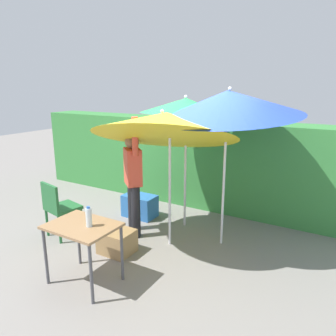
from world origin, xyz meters
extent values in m
plane|color=gray|center=(0.00, 0.00, 0.00)|extent=(24.00, 24.00, 0.00)
cube|color=#38843D|center=(0.00, 1.88, 0.84)|extent=(8.00, 0.70, 1.67)
cylinder|color=silver|center=(0.05, 0.76, 0.93)|extent=(0.04, 0.04, 1.87)
cone|color=green|center=(0.04, 0.77, 1.99)|extent=(1.43, 1.44, 0.36)
sphere|color=silver|center=(0.04, 0.77, 2.14)|extent=(0.05, 0.05, 0.05)
cylinder|color=silver|center=(0.82, 0.48, 0.95)|extent=(0.04, 0.04, 1.90)
cone|color=blue|center=(0.84, 0.47, 2.07)|extent=(2.00, 2.00, 0.58)
sphere|color=silver|center=(0.85, 0.47, 2.26)|extent=(0.05, 0.05, 0.05)
cylinder|color=silver|center=(0.17, 0.06, 0.81)|extent=(0.04, 0.04, 1.62)
cone|color=yellow|center=(0.12, 0.04, 1.78)|extent=(2.08, 2.02, 1.11)
sphere|color=silver|center=(0.07, 0.02, 1.97)|extent=(0.05, 0.05, 0.05)
cylinder|color=black|center=(-0.40, 0.00, 0.41)|extent=(0.14, 0.14, 0.82)
cylinder|color=black|center=(-0.61, 0.19, 0.41)|extent=(0.14, 0.14, 0.82)
cube|color=#E04C38|center=(-0.50, 0.09, 1.10)|extent=(0.42, 0.40, 0.56)
sphere|color=#8C6647|center=(-0.50, 0.09, 1.49)|extent=(0.22, 0.22, 0.22)
cylinder|color=#E04C38|center=(-0.33, -0.06, 1.60)|extent=(0.13, 0.13, 0.56)
cylinder|color=#8C6647|center=(-0.67, 0.25, 1.08)|extent=(0.13, 0.13, 0.52)
cylinder|color=#236633|center=(-1.17, -0.38, 0.22)|extent=(0.04, 0.04, 0.44)
cylinder|color=#236633|center=(-1.55, -0.31, 0.22)|extent=(0.04, 0.04, 0.44)
cylinder|color=#236633|center=(-1.25, -0.76, 0.22)|extent=(0.04, 0.04, 0.44)
cylinder|color=#236633|center=(-1.62, -0.68, 0.22)|extent=(0.04, 0.04, 0.44)
cube|color=#236633|center=(-1.40, -0.53, 0.47)|extent=(0.52, 0.52, 0.05)
cube|color=#236633|center=(-1.44, -0.73, 0.69)|extent=(0.44, 0.13, 0.40)
cube|color=#2D6BB7|center=(-0.82, 0.69, 0.20)|extent=(0.58, 0.37, 0.40)
cube|color=#9E7A4C|center=(-0.35, -0.53, 0.16)|extent=(0.46, 0.39, 0.33)
cylinder|color=#4C4C51|center=(0.14, -1.01, 0.36)|extent=(0.04, 0.04, 0.72)
cylinder|color=#4C4C51|center=(-0.58, -1.01, 0.36)|extent=(0.04, 0.04, 0.72)
cylinder|color=#4C4C51|center=(0.14, -1.53, 0.36)|extent=(0.04, 0.04, 0.72)
cylinder|color=#4C4C51|center=(-0.58, -1.53, 0.36)|extent=(0.04, 0.04, 0.72)
cube|color=#99724C|center=(-0.22, -1.27, 0.73)|extent=(0.80, 0.60, 0.03)
cylinder|color=silver|center=(-0.12, -1.26, 0.86)|extent=(0.07, 0.07, 0.22)
cylinder|color=#2D60B7|center=(-0.12, -1.26, 0.98)|extent=(0.04, 0.04, 0.02)
camera|label=1|loc=(2.37, -3.71, 2.31)|focal=34.26mm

